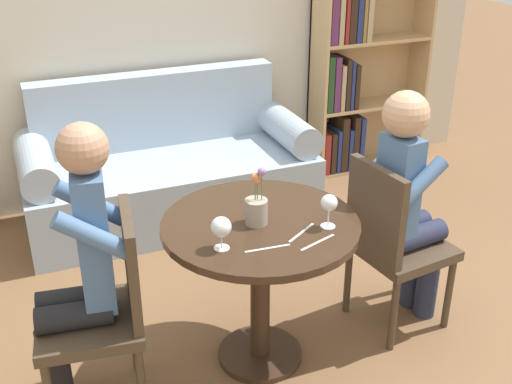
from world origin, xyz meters
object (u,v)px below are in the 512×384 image
object	(u,v)px
person_left	(78,270)
wine_glass_right	(329,204)
couch	(169,172)
chair_right	(392,239)
bookshelf_right	(353,76)
wine_glass_left	(221,228)
flower_vase	(256,208)
chair_left	(106,306)
person_right	(408,203)

from	to	relation	value
person_left	wine_glass_right	distance (m)	1.05
couch	chair_right	size ratio (longest dim) A/B	2.08
bookshelf_right	wine_glass_left	size ratio (longest dim) A/B	10.79
couch	flower_vase	xyz separation A→B (m)	(-0.02, -1.59, 0.50)
chair_left	person_left	world-z (taller)	person_left
person_right	couch	bearing A→B (deg)	19.00
bookshelf_right	chair_left	xyz separation A→B (m)	(-2.22, -1.86, -0.24)
bookshelf_right	chair_right	size ratio (longest dim) A/B	1.68
wine_glass_left	flower_vase	world-z (taller)	flower_vase
person_right	flower_vase	xyz separation A→B (m)	(-0.80, -0.03, 0.14)
chair_left	person_left	xyz separation A→B (m)	(-0.09, 0.02, 0.18)
bookshelf_right	chair_left	world-z (taller)	bookshelf_right
chair_right	flower_vase	world-z (taller)	flower_vase
bookshelf_right	chair_right	bearing A→B (deg)	-114.38
person_left	chair_left	bearing A→B (deg)	84.82
chair_left	flower_vase	bearing A→B (deg)	98.51
couch	wine_glass_right	size ratio (longest dim) A/B	12.48
person_left	person_right	world-z (taller)	person_left
bookshelf_right	flower_vase	xyz separation A→B (m)	(-1.55, -1.85, 0.08)
chair_left	person_right	bearing A→B (deg)	99.14
couch	flower_vase	world-z (taller)	flower_vase
couch	wine_glass_right	bearing A→B (deg)	-81.84
couch	person_left	size ratio (longest dim) A/B	1.46
couch	chair_right	distance (m)	1.74
person_right	wine_glass_left	xyz separation A→B (m)	(-1.00, -0.17, 0.16)
chair_right	person_right	xyz separation A→B (m)	(0.09, 0.02, 0.17)
person_left	flower_vase	distance (m)	0.77
chair_right	person_right	bearing A→B (deg)	-84.97
chair_left	wine_glass_right	bearing A→B (deg)	89.63
bookshelf_right	wine_glass_right	bearing A→B (deg)	-122.62
wine_glass_right	flower_vase	world-z (taller)	flower_vase
chair_right	flower_vase	bearing A→B (deg)	83.26
bookshelf_right	chair_left	bearing A→B (deg)	-139.95
chair_left	person_right	size ratio (longest dim) A/B	0.73
chair_left	flower_vase	xyz separation A→B (m)	(0.67, 0.01, 0.32)
bookshelf_right	person_left	bearing A→B (deg)	-141.33
chair_right	wine_glass_left	distance (m)	0.99
wine_glass_right	person_right	bearing A→B (deg)	17.85
chair_right	wine_glass_right	xyz separation A→B (m)	(-0.44, -0.15, 0.35)
chair_left	person_right	world-z (taller)	person_right
person_left	wine_glass_right	world-z (taller)	person_left
couch	bookshelf_right	xyz separation A→B (m)	(1.53, 0.26, 0.42)
couch	person_right	bearing A→B (deg)	-63.60
person_left	wine_glass_left	xyz separation A→B (m)	(0.55, -0.15, 0.15)
bookshelf_right	couch	bearing A→B (deg)	-170.21
chair_left	wine_glass_right	distance (m)	1.01
chair_right	person_left	distance (m)	1.48
bookshelf_right	chair_right	world-z (taller)	bookshelf_right
couch	chair_right	world-z (taller)	couch
person_right	bookshelf_right	bearing A→B (deg)	-29.73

